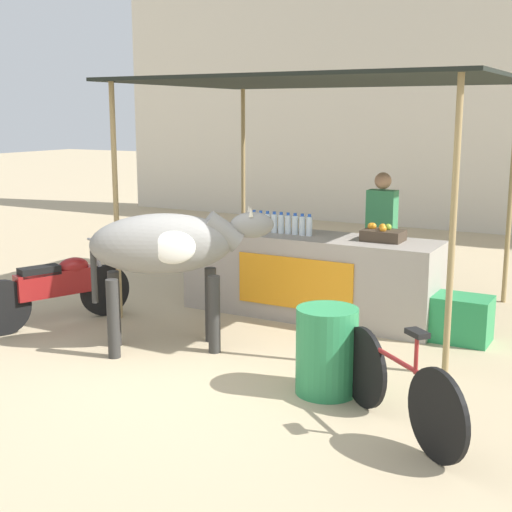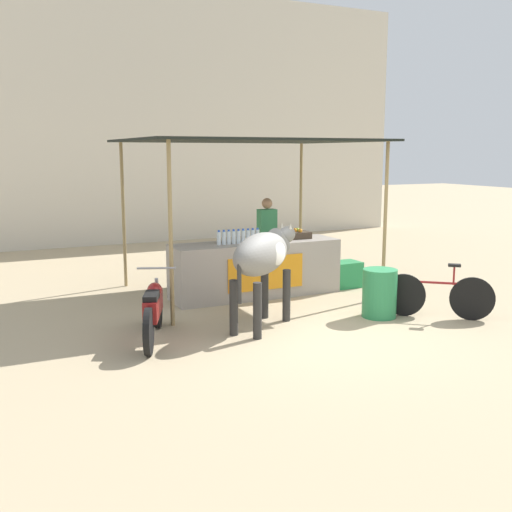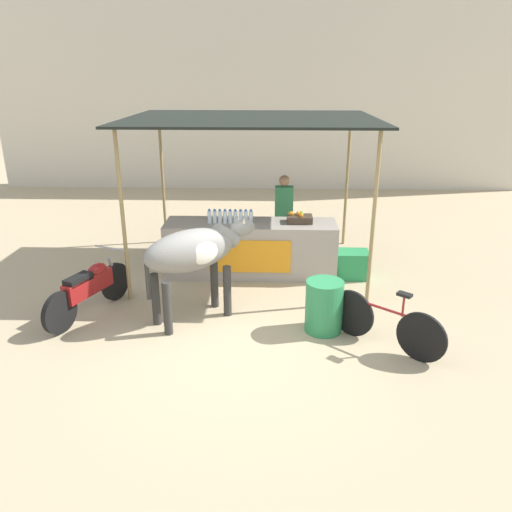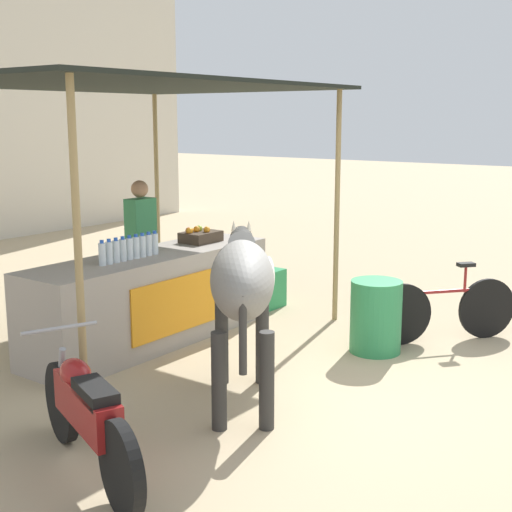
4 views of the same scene
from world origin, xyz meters
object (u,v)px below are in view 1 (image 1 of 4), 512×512
Objects in this scene: bicycle_leaning at (398,387)px; water_barrel at (327,351)px; vendor_behind_counter at (381,239)px; fruit_crate at (382,234)px; stall_counter at (309,276)px; cow at (169,248)px; motorcycle_parked at (58,287)px; cooler_box at (461,319)px.

water_barrel is at bearing 150.07° from bicycle_leaning.
fruit_crate is at bearing -70.04° from vendor_behind_counter.
stall_counter reaches higher than water_barrel.
fruit_crate is 2.84m from bicycle_leaning.
motorcycle_parked is at bearing 176.75° from cow.
bicycle_leaning is (1.28, -3.26, -0.50)m from vendor_behind_counter.
cow reaches higher than water_barrel.
vendor_behind_counter is (0.59, 0.75, 0.37)m from stall_counter.
fruit_crate is 2.40m from cow.
fruit_crate is at bearing 49.30° from cow.
vendor_behind_counter is 2.21× the size of water_barrel.
fruit_crate reaches higher than water_barrel.
fruit_crate is at bearing 97.15° from water_barrel.
water_barrel is (0.27, -2.12, -0.66)m from fruit_crate.
water_barrel is at bearing -82.85° from fruit_crate.
cow is (-2.50, -1.67, 0.79)m from cooler_box.
motorcycle_parked is at bearing -151.41° from fruit_crate.
cooler_box is 0.35× the size of motorcycle_parked.
vendor_behind_counter is (-0.25, 0.70, -0.18)m from fruit_crate.
fruit_crate is 2.24m from water_barrel.
cooler_box is 0.36× the size of cow.
motorcycle_parked is (-2.32, -1.67, -0.05)m from stall_counter.
vendor_behind_counter is at bearing 100.44° from water_barrel.
stall_counter is at bearing 126.82° from bicycle_leaning.
cow reaches higher than motorcycle_parked.
vendor_behind_counter is 0.99× the size of cow.
bicycle_leaning is at bearing -53.18° from stall_counter.
cow is (-1.83, 0.30, 0.66)m from water_barrel.
cow reaches higher than fruit_crate.
cooler_box is at bearing -9.32° from fruit_crate.
motorcycle_parked is 1.31× the size of bicycle_leaning.
bicycle_leaning reaches higher than water_barrel.
stall_counter is 1.80m from cooler_box.
cooler_box is at bearing -35.59° from vendor_behind_counter.
cow reaches higher than stall_counter.
vendor_behind_counter is at bearing 111.47° from bicycle_leaning.
water_barrel is at bearing -61.68° from stall_counter.
fruit_crate is at bearing 170.68° from cooler_box.
fruit_crate is at bearing 3.80° from stall_counter.
bicycle_leaning is (0.76, -0.44, -0.02)m from water_barrel.
fruit_crate is 0.76m from vendor_behind_counter.
bicycle_leaning is (1.87, -2.50, -0.13)m from stall_counter.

